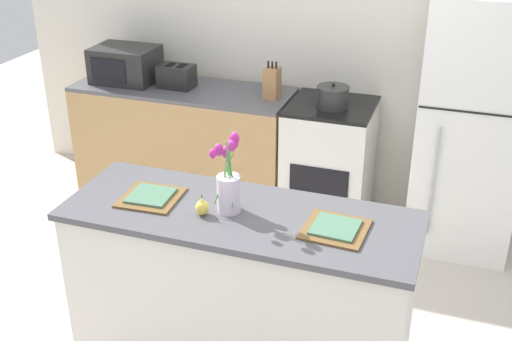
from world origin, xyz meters
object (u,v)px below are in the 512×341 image
object	(u,v)px
plate_setting_right	(335,228)
knife_block	(272,83)
cooking_pot	(333,97)
microwave	(125,64)
refrigerator	(472,126)
stove_range	(329,163)
pear_figurine	(202,207)
plate_setting_left	(151,197)
flower_vase	(229,184)
toaster	(177,76)

from	to	relation	value
plate_setting_right	knife_block	size ratio (longest dim) A/B	1.16
cooking_pot	microwave	bearing A→B (deg)	178.17
refrigerator	stove_range	bearing A→B (deg)	-179.96
pear_figurine	plate_setting_left	size ratio (longest dim) A/B	0.36
stove_range	plate_setting_right	distance (m)	1.71
flower_vase	microwave	bearing A→B (deg)	132.78
plate_setting_right	stove_range	bearing A→B (deg)	103.60
plate_setting_left	toaster	world-z (taller)	toaster
plate_setting_right	toaster	distance (m)	2.26
plate_setting_left	microwave	size ratio (longest dim) A/B	0.65
flower_vase	microwave	world-z (taller)	flower_vase
plate_setting_right	flower_vase	bearing A→B (deg)	178.62
pear_figurine	cooking_pot	size ratio (longest dim) A/B	0.49
toaster	plate_setting_left	bearing A→B (deg)	-69.17
pear_figurine	toaster	size ratio (longest dim) A/B	0.40
refrigerator	cooking_pot	size ratio (longest dim) A/B	7.77
refrigerator	knife_block	xyz separation A→B (m)	(-1.39, -0.00, 0.15)
plate_setting_left	plate_setting_right	size ratio (longest dim) A/B	1.00
plate_setting_left	toaster	xyz separation A→B (m)	(-0.61, 1.60, 0.11)
knife_block	flower_vase	bearing A→B (deg)	-79.77
microwave	toaster	bearing A→B (deg)	-0.78
flower_vase	plate_setting_left	world-z (taller)	flower_vase
plate_setting_right	cooking_pot	xyz separation A→B (m)	(-0.38, 1.56, 0.10)
pear_figurine	toaster	distance (m)	1.92
pear_figurine	cooking_pot	distance (m)	1.65
flower_vase	knife_block	bearing A→B (deg)	100.23
refrigerator	microwave	bearing A→B (deg)	-179.97
plate_setting_left	flower_vase	bearing A→B (deg)	1.74
plate_setting_right	cooking_pot	bearing A→B (deg)	103.57
pear_figurine	plate_setting_left	world-z (taller)	pear_figurine
refrigerator	plate_setting_left	xyz separation A→B (m)	(-1.54, -1.61, 0.01)
stove_range	plate_setting_left	xyz separation A→B (m)	(-0.59, -1.61, 0.43)
flower_vase	refrigerator	bearing A→B (deg)	55.26
stove_range	pear_figurine	xyz separation A→B (m)	(-0.27, -1.68, 0.47)
knife_block	plate_setting_right	bearing A→B (deg)	-62.57
plate_setting_right	pear_figurine	bearing A→B (deg)	-173.97
pear_figurine	cooking_pot	bearing A→B (deg)	80.17
plate_setting_right	knife_block	xyz separation A→B (m)	(-0.83, 1.61, 0.14)
plate_setting_left	microwave	bearing A→B (deg)	122.99
flower_vase	toaster	world-z (taller)	flower_vase
stove_range	flower_vase	world-z (taller)	flower_vase
plate_setting_left	knife_block	world-z (taller)	knife_block
plate_setting_left	cooking_pot	size ratio (longest dim) A/B	1.38
knife_block	microwave	bearing A→B (deg)	179.91
refrigerator	plate_setting_right	world-z (taller)	refrigerator
plate_setting_left	plate_setting_right	bearing A→B (deg)	0.00
flower_vase	pear_figurine	world-z (taller)	flower_vase
plate_setting_left	cooking_pot	world-z (taller)	cooking_pot
stove_range	flower_vase	distance (m)	1.70
refrigerator	knife_block	world-z (taller)	refrigerator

